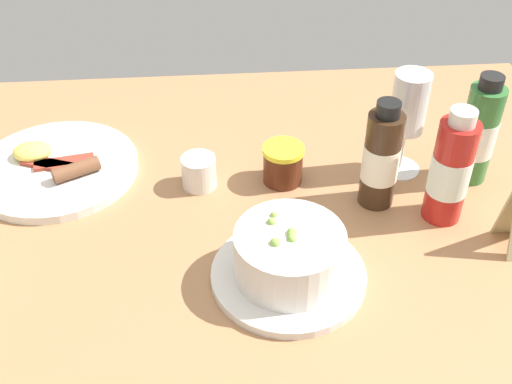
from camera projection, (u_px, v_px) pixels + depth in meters
The scene contains 9 objects.
ground_plane at pixel (249, 223), 92.22cm from camera, with size 110.00×84.00×3.00cm, color #A8754C.
porridge_bowl at pixel (289, 257), 79.35cm from camera, with size 19.74×19.74×8.27cm.
creamer_jug at pixel (199, 171), 95.17cm from camera, with size 6.11×5.13×5.54cm.
wine_glass at pixel (408, 108), 93.13cm from camera, with size 6.49×6.49×16.51cm.
jam_jar at pixel (283, 164), 95.79cm from camera, with size 6.22×6.22×6.01cm.
sauce_bottle_red at pixel (450, 170), 86.39cm from camera, with size 5.52×5.52×17.35cm.
sauce_bottle_green at pixel (478, 133), 93.52cm from camera, with size 5.29×5.29×17.26cm.
sauce_bottle_brown at pixel (381, 159), 89.17cm from camera, with size 5.19×5.19×16.59cm.
breakfast_plate at pixel (56, 167), 98.71cm from camera, with size 24.96×24.96×3.70cm.
Camera 1 is at (-4.46, -68.91, 59.79)cm, focal length 44.98 mm.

